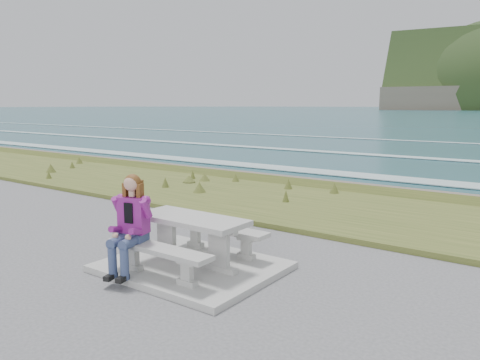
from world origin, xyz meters
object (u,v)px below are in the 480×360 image
object	(u,v)px
bench_landward	(159,253)
seated_woman	(128,238)
bench_seaward	(220,232)
picnic_table	(191,227)

from	to	relation	value
bench_landward	seated_woman	size ratio (longest dim) A/B	1.25
bench_seaward	bench_landward	bearing A→B (deg)	-90.00
seated_woman	bench_seaward	bearing A→B (deg)	57.21
bench_landward	picnic_table	bearing A→B (deg)	90.00
picnic_table	seated_woman	size ratio (longest dim) A/B	1.25
bench_seaward	seated_woman	bearing A→B (deg)	-107.48
bench_seaward	seated_woman	world-z (taller)	seated_woman
bench_landward	seated_woman	bearing A→B (deg)	-164.60
bench_landward	bench_seaward	xyz separation A→B (m)	(0.00, 1.40, 0.00)
picnic_table	bench_seaward	bearing A→B (deg)	90.00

